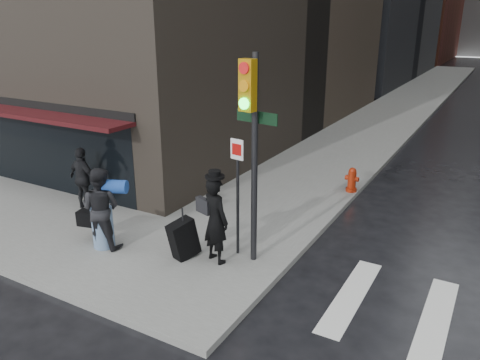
% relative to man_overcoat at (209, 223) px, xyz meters
% --- Properties ---
extents(ground, '(140.00, 140.00, 0.00)m').
position_rel_man_overcoat_xyz_m(ground, '(-0.36, -0.61, -1.06)').
color(ground, black).
rests_on(ground, ground).
extents(sidewalk_left, '(4.00, 50.00, 0.15)m').
position_rel_man_overcoat_xyz_m(sidewalk_left, '(-0.36, 26.39, -0.98)').
color(sidewalk_left, slate).
rests_on(sidewalk_left, ground).
extents(storefront, '(8.40, 1.11, 2.83)m').
position_rel_man_overcoat_xyz_m(storefront, '(-7.36, 1.29, 0.77)').
color(storefront, black).
rests_on(storefront, ground).
extents(man_overcoat, '(1.39, 0.99, 2.15)m').
position_rel_man_overcoat_xyz_m(man_overcoat, '(0.00, 0.00, 0.00)').
color(man_overcoat, black).
rests_on(man_overcoat, ground).
extents(man_jeans, '(1.43, 0.94, 1.95)m').
position_rel_man_overcoat_xyz_m(man_jeans, '(-2.54, -0.68, 0.07)').
color(man_jeans, black).
rests_on(man_jeans, ground).
extents(man_greycoat, '(1.09, 0.55, 1.78)m').
position_rel_man_overcoat_xyz_m(man_greycoat, '(-4.73, 0.79, -0.01)').
color(man_greycoat, black).
rests_on(man_greycoat, ground).
extents(traffic_light, '(1.12, 0.57, 4.52)m').
position_rel_man_overcoat_xyz_m(traffic_light, '(0.78, 0.43, 2.01)').
color(traffic_light, black).
rests_on(traffic_light, ground).
extents(fire_hydrant, '(0.43, 0.34, 0.77)m').
position_rel_man_overcoat_xyz_m(fire_hydrant, '(1.44, 5.90, -0.56)').
color(fire_hydrant, '#972009').
rests_on(fire_hydrant, ground).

